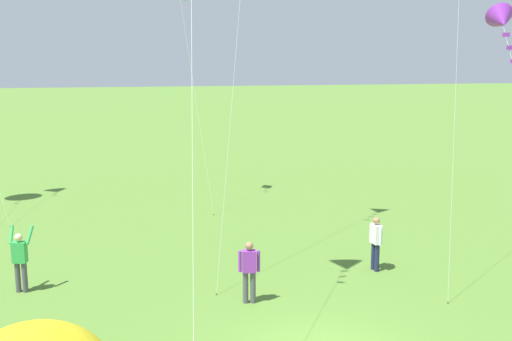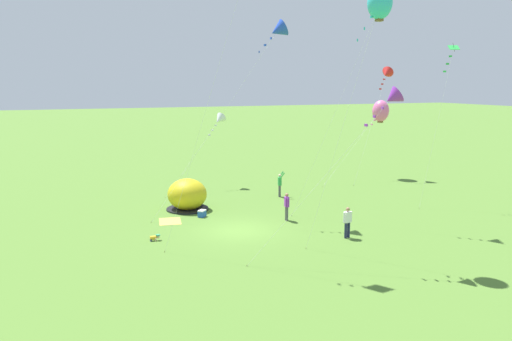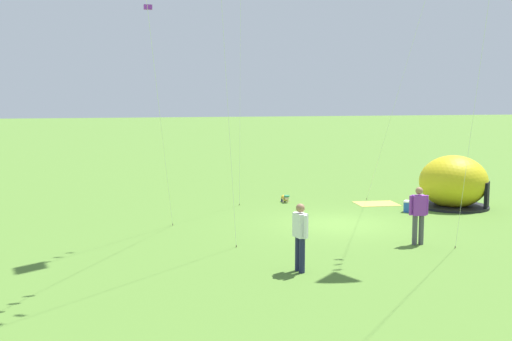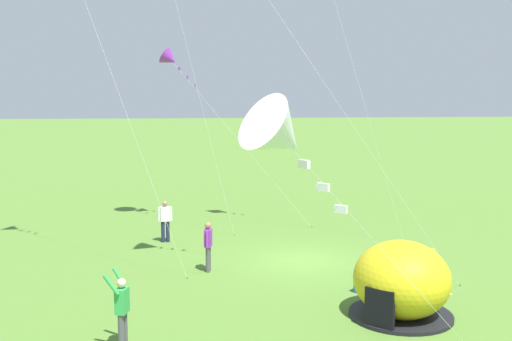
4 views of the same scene
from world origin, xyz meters
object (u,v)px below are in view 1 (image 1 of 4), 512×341
person_with_toddler (249,269)px  kite_purple (502,21)px  person_strolling (376,241)px  person_watching_sky (20,258)px

person_with_toddler → kite_purple: 10.67m
person_strolling → kite_purple: (3.75, -0.28, 6.72)m
person_strolling → person_with_toddler: same height
person_watching_sky → person_strolling: bearing=-4.3°
person_strolling → person_with_toddler: size_ratio=1.00×
person_strolling → person_watching_sky: 10.56m
person_with_toddler → kite_purple: (8.18, 1.27, 6.72)m
person_with_toddler → kite_purple: bearing=8.8°
person_watching_sky → person_with_toddler: size_ratio=1.10×
kite_purple → person_with_toddler: bearing=-171.2°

